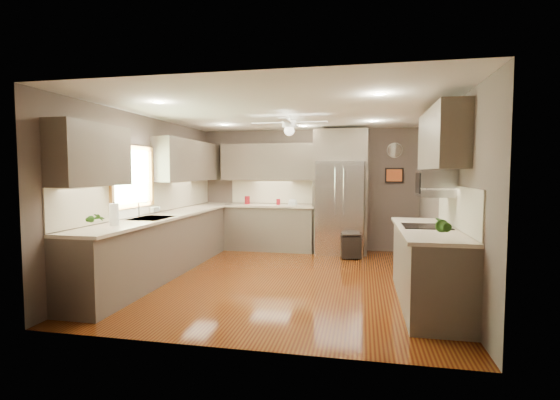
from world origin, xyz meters
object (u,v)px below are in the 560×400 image
(soap_bottle, at_px, (155,209))
(refrigerator, at_px, (340,194))
(canister_d, at_px, (278,202))
(potted_plant_right, at_px, (441,225))
(microwave, at_px, (435,183))
(potted_plant_left, at_px, (95,218))
(paper_towel, at_px, (114,214))
(bowl, at_px, (293,204))
(stool, at_px, (351,246))
(canister_a, at_px, (247,200))

(soap_bottle, xyz_separation_m, refrigerator, (2.77, 2.28, 0.16))
(canister_d, relative_size, refrigerator, 0.05)
(potted_plant_right, relative_size, microwave, 0.55)
(soap_bottle, relative_size, potted_plant_left, 0.68)
(microwave, relative_size, paper_towel, 1.83)
(bowl, distance_m, stool, 1.50)
(potted_plant_right, bearing_deg, microwave, 83.87)
(bowl, bearing_deg, canister_d, 178.17)
(soap_bottle, bearing_deg, canister_a, 70.88)
(stool, relative_size, paper_towel, 1.49)
(canister_d, relative_size, stool, 0.27)
(bowl, relative_size, paper_towel, 0.64)
(refrigerator, distance_m, microwave, 3.03)
(canister_d, distance_m, potted_plant_left, 4.18)
(paper_towel, bearing_deg, potted_plant_left, -89.87)
(stool, bearing_deg, canister_a, 164.89)
(potted_plant_left, xyz_separation_m, stool, (2.89, 3.40, -0.83))
(stool, bearing_deg, refrigerator, 114.72)
(potted_plant_left, xyz_separation_m, bowl, (1.69, 3.94, -0.11))
(canister_d, distance_m, refrigerator, 1.29)
(potted_plant_right, relative_size, refrigerator, 0.12)
(soap_bottle, distance_m, paper_towel, 1.25)
(refrigerator, height_order, microwave, refrigerator)
(stool, bearing_deg, potted_plant_left, -130.36)
(canister_d, height_order, microwave, microwave)
(bowl, bearing_deg, microwave, -50.19)
(bowl, relative_size, stool, 0.43)
(canister_d, relative_size, soap_bottle, 0.67)
(potted_plant_left, height_order, paper_towel, paper_towel)
(microwave, height_order, paper_towel, microwave)
(canister_a, xyz_separation_m, soap_bottle, (-0.82, -2.37, 0.01))
(canister_d, relative_size, paper_towel, 0.40)
(stool, bearing_deg, bowl, 155.78)
(canister_a, bearing_deg, potted_plant_left, -100.14)
(canister_a, relative_size, microwave, 0.32)
(canister_a, height_order, potted_plant_left, potted_plant_left)
(potted_plant_left, distance_m, bowl, 4.29)
(soap_bottle, distance_m, potted_plant_left, 1.62)
(canister_a, xyz_separation_m, paper_towel, (-0.71, -3.61, 0.06))
(bowl, height_order, paper_towel, paper_towel)
(canister_a, distance_m, microwave, 4.33)
(stool, bearing_deg, microwave, -63.61)
(soap_bottle, height_order, stool, soap_bottle)
(stool, bearing_deg, paper_towel, -133.71)
(canister_d, distance_m, paper_towel, 3.83)
(potted_plant_left, height_order, refrigerator, refrigerator)
(paper_towel, bearing_deg, bowl, 64.56)
(soap_bottle, bearing_deg, potted_plant_right, -22.04)
(canister_d, height_order, potted_plant_left, potted_plant_left)
(potted_plant_right, xyz_separation_m, paper_towel, (-3.86, 0.37, -0.01))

